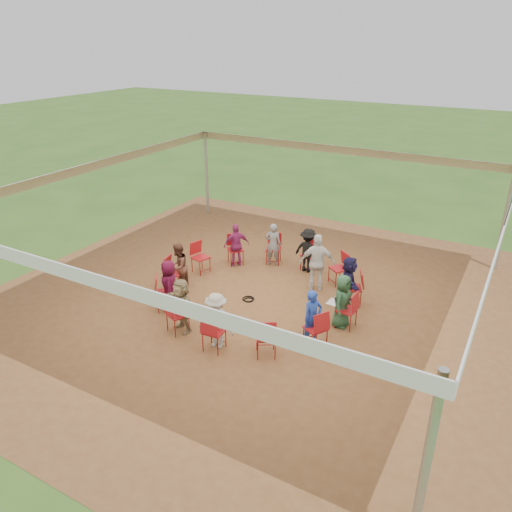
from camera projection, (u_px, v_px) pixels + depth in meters
The scene contains 29 objects.
ground at pixel (259, 301), 12.67m from camera, with size 80.00×80.00×0.00m, color #31571B.
dirt_patch at pixel (259, 301), 12.67m from camera, with size 13.00×13.00×0.00m, color brown.
tent at pixel (259, 212), 11.70m from camera, with size 10.33×10.33×3.00m.
chair_0 at pixel (346, 310), 11.38m from camera, with size 0.42×0.44×0.90m, color #A21318, non-canonical shape.
chair_1 at pixel (353, 288), 12.35m from camera, with size 0.42×0.44×0.90m, color #A21318, non-canonical shape.
chair_2 at pixel (339, 269), 13.35m from camera, with size 0.42×0.44×0.90m, color #A21318, non-canonical shape.
chair_3 at pixel (310, 255), 14.16m from camera, with size 0.42×0.44×0.90m, color #A21318, non-canonical shape.
chair_4 at pixel (274, 249), 14.58m from camera, with size 0.42×0.44×0.90m, color #A21318, non-canonical shape.
chair_5 at pixel (235, 250), 14.53m from camera, with size 0.42×0.44×0.90m, color #A21318, non-canonical shape.
chair_6 at pixel (201, 258), 14.00m from camera, with size 0.42×0.44×0.90m, color #A21318, non-canonical shape.
chair_7 at pixel (175, 273), 13.14m from camera, with size 0.42×0.44×0.90m, color #A21318, non-canonical shape.
chair_8 at pixel (165, 293), 12.12m from camera, with size 0.42×0.44×0.90m, color #A21318, non-canonical shape.
chair_9 at pixel (178, 314), 11.19m from camera, with size 0.42×0.44×0.90m, color #A21318, non-canonical shape.
chair_10 at pixel (214, 331), 10.56m from camera, with size 0.42×0.44×0.90m, color #A21318, non-canonical shape.
chair_11 at pixel (266, 337), 10.37m from camera, with size 0.42×0.44×0.90m, color #A21318, non-canonical shape.
chair_12 at pixel (315, 328), 10.66m from camera, with size 0.42×0.44×0.90m, color #A21318, non-canonical shape.
person_seated_0 at pixel (342, 301), 11.35m from camera, with size 0.63×0.35×1.28m, color #264D30.
person_seated_1 at pixel (349, 281), 12.27m from camera, with size 1.19×0.44×1.28m, color #1A163C.
person_seated_2 at pixel (308, 250), 13.99m from camera, with size 0.83×0.41×1.28m, color black.
person_seated_3 at pixel (273, 244), 14.39m from camera, with size 0.47×0.31×1.28m, color slate.
person_seated_4 at pixel (236, 245), 14.34m from camera, with size 0.75×0.38×1.28m, color #942562.
person_seated_5 at pixel (179, 267), 13.02m from camera, with size 0.62×0.36×1.28m, color brown.
person_seated_6 at pixel (169, 285), 12.06m from camera, with size 0.63×0.35×1.28m, color #430921.
person_seated_7 at pixel (182, 305), 11.18m from camera, with size 1.19×0.44×1.28m, color #8F7C55.
person_seated_8 at pixel (216, 321), 10.57m from camera, with size 0.83×0.41×1.28m, color #A59F91.
person_seated_9 at pixel (313, 318), 10.68m from camera, with size 0.47×0.31×1.28m, color #1D3896.
standing_person at pixel (317, 263), 12.92m from camera, with size 0.91×0.47×1.56m, color silver.
cable_coil at pixel (248, 299), 12.71m from camera, with size 0.32×0.32×0.03m.
laptop at pixel (336, 300), 11.44m from camera, with size 0.28×0.35×0.23m.
Camera 1 is at (5.39, -9.70, 6.23)m, focal length 35.00 mm.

